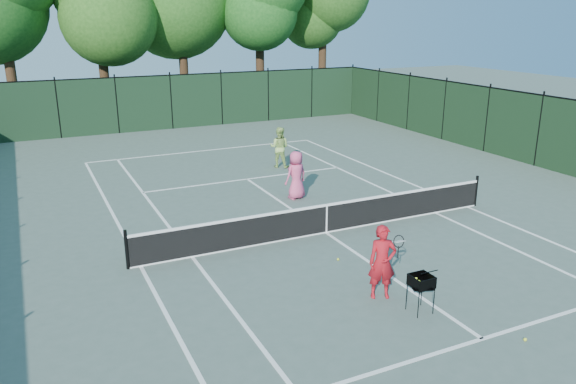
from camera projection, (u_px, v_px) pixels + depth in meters
name	position (u px, v px, depth m)	size (l,w,h in m)	color
ground	(326.00, 233.00, 16.75)	(90.00, 90.00, 0.00)	#4B5B51
sideline_doubles_left	(141.00, 266.00, 14.49)	(0.10, 23.77, 0.01)	white
sideline_doubles_right	(467.00, 207.00, 19.00)	(0.10, 23.77, 0.01)	white
sideline_singles_left	(192.00, 257.00, 15.05)	(0.10, 23.77, 0.01)	white
sideline_singles_right	(435.00, 213.00, 18.44)	(0.10, 23.77, 0.01)	white
baseline_far	(205.00, 150.00, 26.98)	(10.97, 0.10, 0.01)	white
service_line_near	(482.00, 339.00, 11.24)	(8.23, 0.10, 0.01)	white
service_line_far	(247.00, 179.00, 22.26)	(8.23, 0.10, 0.01)	white
center_service_line	(326.00, 233.00, 16.75)	(0.10, 12.80, 0.01)	white
tennis_net	(326.00, 218.00, 16.61)	(11.69, 0.09, 1.06)	black
fence_far	(171.00, 102.00, 31.79)	(24.00, 0.05, 3.00)	black
coach	(382.00, 262.00, 12.68)	(1.07, 0.62, 1.74)	#A5121C
player_pink	(296.00, 175.00, 19.67)	(0.93, 0.71, 1.71)	#D64B79
player_green	(279.00, 147.00, 23.79)	(1.07, 1.04, 1.73)	#9DC361
ball_hopper	(421.00, 281.00, 12.07)	(0.58, 0.58, 0.87)	black
loose_ball_near_cart	(525.00, 339.00, 11.16)	(0.07, 0.07, 0.07)	#D9EB30
loose_ball_midcourt	(338.00, 259.00, 14.84)	(0.07, 0.07, 0.07)	#CCDB2C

